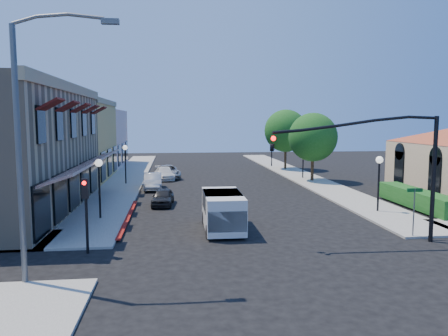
{
  "coord_description": "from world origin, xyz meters",
  "views": [
    {
      "loc": [
        -4.22,
        -17.65,
        5.82
      ],
      "look_at": [
        -0.85,
        11.25,
        2.6
      ],
      "focal_mm": 35.0,
      "sensor_mm": 36.0,
      "label": 1
    }
  ],
  "objects": [
    {
      "name": "sidewalk_right",
      "position": [
        8.75,
        27.0,
        0.06
      ],
      "size": [
        3.5,
        50.0,
        0.12
      ],
      "primitive_type": "cube",
      "color": "gray",
      "rests_on": "ground"
    },
    {
      "name": "lamppost_left_near",
      "position": [
        -8.5,
        8.0,
        2.74
      ],
      "size": [
        0.44,
        0.44,
        3.57
      ],
      "color": "black",
      "rests_on": "ground"
    },
    {
      "name": "cobra_streetlight",
      "position": [
        -9.15,
        -2.0,
        5.27
      ],
      "size": [
        3.6,
        0.25,
        9.31
      ],
      "color": "#595B5E",
      "rests_on": "ground"
    },
    {
      "name": "lamppost_right_far",
      "position": [
        8.5,
        24.0,
        2.74
      ],
      "size": [
        0.44,
        0.44,
        3.57
      ],
      "color": "black",
      "rests_on": "ground"
    },
    {
      "name": "parked_car_b",
      "position": [
        -5.96,
        19.0,
        0.68
      ],
      "size": [
        1.57,
        4.16,
        1.36
      ],
      "primitive_type": "imported",
      "rotation": [
        0.0,
        0.0,
        0.03
      ],
      "color": "#ABAEB0",
      "rests_on": "ground"
    },
    {
      "name": "parked_car_c",
      "position": [
        -5.12,
        25.0,
        0.61
      ],
      "size": [
        2.21,
        4.38,
        1.22
      ],
      "primitive_type": "imported",
      "rotation": [
        0.0,
        0.0,
        0.12
      ],
      "color": "silver",
      "rests_on": "ground"
    },
    {
      "name": "hedge",
      "position": [
        11.7,
        9.0,
        0.0
      ],
      "size": [
        1.4,
        8.0,
        1.1
      ],
      "primitive_type": "cube",
      "color": "#164F16",
      "rests_on": "ground"
    },
    {
      "name": "street_tree_b",
      "position": [
        8.8,
        32.0,
        4.54
      ],
      "size": [
        4.94,
        4.94,
        7.02
      ],
      "color": "#311F13",
      "rests_on": "ground"
    },
    {
      "name": "ground",
      "position": [
        0.0,
        0.0,
        0.0
      ],
      "size": [
        120.0,
        120.0,
        0.0
      ],
      "primitive_type": "plane",
      "color": "black",
      "rests_on": "ground"
    },
    {
      "name": "signal_mast_arm",
      "position": [
        5.86,
        1.5,
        4.09
      ],
      "size": [
        8.01,
        0.39,
        6.0
      ],
      "color": "black",
      "rests_on": "ground"
    },
    {
      "name": "lamppost_left_far",
      "position": [
        -8.5,
        22.0,
        2.74
      ],
      "size": [
        0.44,
        0.44,
        3.57
      ],
      "color": "black",
      "rests_on": "ground"
    },
    {
      "name": "lamppost_right_near",
      "position": [
        8.5,
        8.0,
        2.74
      ],
      "size": [
        0.44,
        0.44,
        3.57
      ],
      "color": "black",
      "rests_on": "ground"
    },
    {
      "name": "pink_stucco_building",
      "position": [
        -15.5,
        38.0,
        3.5
      ],
      "size": [
        10.0,
        12.0,
        7.0
      ],
      "primitive_type": "cube",
      "color": "beige",
      "rests_on": "ground"
    },
    {
      "name": "sidewalk_left",
      "position": [
        -8.75,
        27.0,
        0.06
      ],
      "size": [
        3.5,
        50.0,
        0.12
      ],
      "primitive_type": "cube",
      "color": "gray",
      "rests_on": "ground"
    },
    {
      "name": "street_name_sign",
      "position": [
        7.5,
        2.2,
        1.7
      ],
      "size": [
        0.8,
        0.06,
        2.5
      ],
      "color": "#595B5E",
      "rests_on": "ground"
    },
    {
      "name": "white_van",
      "position": [
        -1.66,
        4.78,
        1.15
      ],
      "size": [
        2.02,
        4.5,
        1.99
      ],
      "color": "silver",
      "rests_on": "ground"
    },
    {
      "name": "curb_red_strip",
      "position": [
        -6.9,
        8.0,
        0.0
      ],
      "size": [
        0.25,
        10.0,
        0.06
      ],
      "primitive_type": "cube",
      "color": "maroon",
      "rests_on": "ground"
    },
    {
      "name": "secondary_signal",
      "position": [
        -8.0,
        1.41,
        2.32
      ],
      "size": [
        0.28,
        0.42,
        3.32
      ],
      "color": "black",
      "rests_on": "ground"
    },
    {
      "name": "parked_car_d",
      "position": [
        -4.8,
        26.0,
        0.65
      ],
      "size": [
        2.75,
        4.94,
        1.31
      ],
      "primitive_type": "imported",
      "rotation": [
        0.0,
        0.0,
        0.13
      ],
      "color": "#95979A",
      "rests_on": "ground"
    },
    {
      "name": "street_tree_a",
      "position": [
        8.8,
        22.0,
        4.19
      ],
      "size": [
        4.56,
        4.56,
        6.48
      ],
      "color": "#311F13",
      "rests_on": "ground"
    },
    {
      "name": "parked_car_a",
      "position": [
        -4.97,
        12.0,
        0.57
      ],
      "size": [
        1.63,
        3.46,
        1.14
      ],
      "primitive_type": "imported",
      "rotation": [
        0.0,
        0.0,
        -0.09
      ],
      "color": "black",
      "rests_on": "ground"
    },
    {
      "name": "yellow_stucco_building",
      "position": [
        -15.5,
        26.0,
        3.8
      ],
      "size": [
        10.0,
        12.0,
        7.6
      ],
      "primitive_type": "cube",
      "color": "tan",
      "rests_on": "ground"
    }
  ]
}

